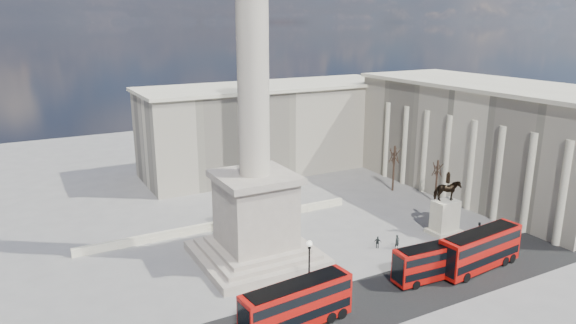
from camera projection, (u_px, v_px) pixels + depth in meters
The scene contains 17 objects.
ground at pixel (275, 275), 58.84m from camera, with size 180.00×180.00×0.00m, color gray.
asphalt_road at pixel (362, 305), 52.65m from camera, with size 120.00×9.00×0.01m, color black.
nelsons_column at pixel (255, 156), 59.69m from camera, with size 14.00×14.00×49.85m.
balustrade_wall at pixel (223, 224), 72.27m from camera, with size 40.00×0.60×1.10m, color beige.
building_east at pixel (487, 138), 85.52m from camera, with size 19.00×46.00×18.60m.
building_northeast at pixel (273, 127), 99.77m from camera, with size 51.00×17.00×16.60m.
red_bus_a at pixel (297, 305), 48.11m from camera, with size 11.52×3.61×4.60m.
red_bus_b at pixel (436, 261), 57.44m from camera, with size 10.38×3.05×4.16m.
red_bus_c at pixel (481, 249), 59.64m from camera, with size 11.91×3.78×4.75m.
victorian_lamp at pixel (309, 267), 51.69m from camera, with size 0.60×0.60×7.04m.
equestrian_statue at pixel (445, 212), 69.82m from camera, with size 4.24×3.18×8.77m.
bare_tree_near at pixel (569, 202), 66.47m from camera, with size 1.61×1.61×7.06m.
bare_tree_mid at pixel (438, 168), 81.08m from camera, with size 1.95×1.95×7.38m.
bare_tree_far at pixel (395, 154), 86.72m from camera, with size 2.03×2.03×8.30m.
pedestrian_walking at pixel (397, 242), 65.46m from camera, with size 0.69×0.45×1.88m, color black.
pedestrian_standing at pixel (479, 229), 69.72m from camera, with size 0.89×0.69×1.82m, color black.
pedestrian_crossing at pixel (378, 242), 65.56m from camera, with size 0.96×0.40×1.64m, color black.
Camera 1 is at (-24.03, -47.66, 28.00)m, focal length 32.00 mm.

